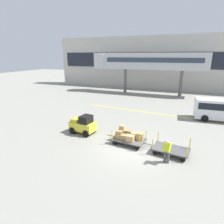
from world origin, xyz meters
The scene contains 9 objects.
ground_plane centered at (0.00, 0.00, 0.00)m, with size 120.00×120.00×0.00m, color gray.
apron_lead_line centered at (1.97, 8.81, 0.00)m, with size 20.72×0.20×0.01m, color yellow.
terminal_building centered at (0.00, 25.98, 4.87)m, with size 45.90×2.51×9.73m.
jet_bridge centered at (-4.03, 19.99, 5.26)m, with size 18.75×3.00×6.62m.
baggage_tug centered at (-4.45, 1.21, 0.75)m, with size 2.22×1.46×1.58m.
baggage_cart_lead centered at (-0.41, 0.74, 0.57)m, with size 3.07×1.68×1.21m.
baggage_cart_middle centered at (2.65, 0.29, 0.35)m, with size 3.07×1.68×1.10m.
baggage_handler centered at (2.49, -0.92, 0.87)m, with size 0.51×0.52×1.56m.
shuttle_van centered at (6.57, 9.11, 1.23)m, with size 4.91×2.22×2.10m.
Camera 1 is at (3.19, -11.44, 6.27)m, focal length 30.19 mm.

